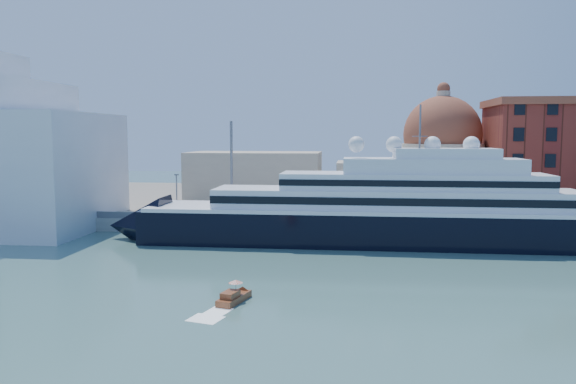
# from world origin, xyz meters

# --- Properties ---
(ground) EXTENTS (400.00, 400.00, 0.00)m
(ground) POSITION_xyz_m (0.00, 0.00, 0.00)
(ground) COLOR #3B6660
(ground) RESTS_ON ground
(quay) EXTENTS (180.00, 10.00, 2.50)m
(quay) POSITION_xyz_m (0.00, 34.00, 1.25)
(quay) COLOR gray
(quay) RESTS_ON ground
(land) EXTENTS (260.00, 72.00, 2.00)m
(land) POSITION_xyz_m (0.00, 75.00, 1.00)
(land) COLOR slate
(land) RESTS_ON ground
(quay_fence) EXTENTS (180.00, 0.10, 1.20)m
(quay_fence) POSITION_xyz_m (0.00, 29.50, 3.10)
(quay_fence) COLOR slate
(quay_fence) RESTS_ON quay
(superyacht) EXTENTS (89.12, 12.36, 26.64)m
(superyacht) POSITION_xyz_m (4.61, 23.00, 4.60)
(superyacht) COLOR black
(superyacht) RESTS_ON ground
(service_barge) EXTENTS (11.00, 6.49, 2.35)m
(service_barge) POSITION_xyz_m (-55.00, 22.50, 0.67)
(service_barge) COLOR white
(service_barge) RESTS_ON ground
(water_taxi) EXTENTS (3.05, 5.48, 2.47)m
(water_taxi) POSITION_xyz_m (-10.14, -11.69, 0.59)
(water_taxi) COLOR brown
(water_taxi) RESTS_ON ground
(church) EXTENTS (66.00, 18.00, 25.50)m
(church) POSITION_xyz_m (6.39, 57.72, 10.91)
(church) COLOR beige
(church) RESTS_ON land
(lamp_posts) EXTENTS (120.80, 2.40, 18.00)m
(lamp_posts) POSITION_xyz_m (-12.67, 32.27, 9.84)
(lamp_posts) COLOR slate
(lamp_posts) RESTS_ON quay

